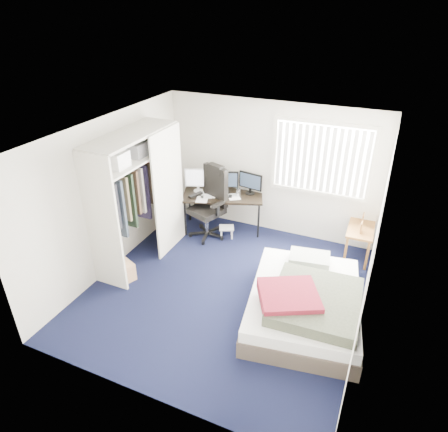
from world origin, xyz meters
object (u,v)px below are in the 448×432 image
office_chair (210,210)px  bed (305,302)px  desk (223,192)px  nightstand (361,230)px

office_chair → bed: 2.71m
desk → office_chair: 0.42m
nightstand → bed: bearing=-104.0°
office_chair → nightstand: bearing=8.0°
nightstand → bed: nightstand is taller
nightstand → bed: 2.01m
bed → desk: bearing=138.0°
office_chair → nightstand: office_chair is taller
desk → office_chair: office_chair is taller
desk → office_chair: (-0.13, -0.31, -0.24)m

